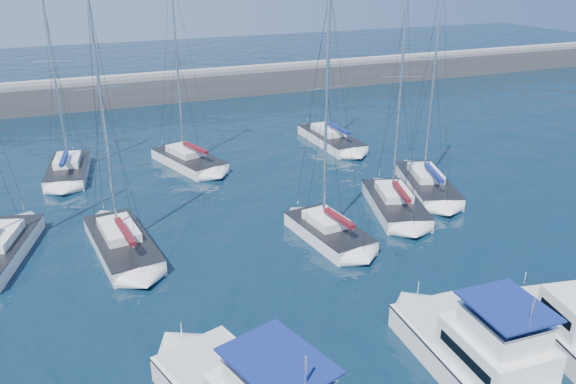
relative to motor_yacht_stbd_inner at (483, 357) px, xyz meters
name	(u,v)px	position (x,y,z in m)	size (l,w,h in m)	color
ground	(350,320)	(-3.12, 5.92, -1.13)	(220.00, 220.00, 0.00)	black
breakwater	(155,91)	(-3.12, 57.92, -0.08)	(160.00, 6.00, 4.45)	#424244
motor_yacht_stbd_inner	(483,357)	(0.00, 0.00, 0.00)	(4.15, 8.83, 4.69)	white
motor_yacht_stbd_outer	(565,326)	(5.22, 0.50, -0.19)	(3.57, 6.06, 3.20)	silver
sailboat_mid_b	(122,243)	(-12.60, 17.77, -0.60)	(3.95, 8.63, 16.04)	silver
sailboat_mid_c	(328,231)	(-0.13, 14.26, -0.58)	(3.69, 6.89, 15.55)	white
sailboat_mid_d	(395,203)	(6.29, 16.49, -0.60)	(5.26, 8.25, 15.13)	silver
sailboat_mid_e	(426,183)	(10.69, 18.79, -0.60)	(5.60, 8.96, 16.28)	white
sailboat_back_a	(68,170)	(-14.95, 32.93, -0.60)	(4.16, 7.91, 14.90)	white
sailboat_back_b	(188,159)	(-5.12, 31.57, -0.59)	(5.37, 8.42, 16.57)	silver
sailboat_back_c	(331,139)	(9.20, 32.41, -0.62)	(3.16, 9.05, 14.28)	white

